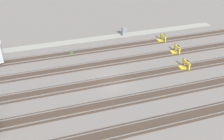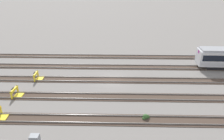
# 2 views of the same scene
# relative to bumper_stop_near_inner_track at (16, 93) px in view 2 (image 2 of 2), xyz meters

# --- Properties ---
(ground_plane) EXTENTS (400.00, 400.00, 0.00)m
(ground_plane) POSITION_rel_bumper_stop_near_inner_track_xyz_m (13.43, 5.13, -0.51)
(ground_plane) COLOR gray
(rail_track_nearest) EXTENTS (90.00, 2.23, 0.21)m
(rail_track_nearest) POSITION_rel_bumper_stop_near_inner_track_xyz_m (13.43, -5.11, -0.47)
(rail_track_nearest) COLOR #47382D
(rail_track_nearest) RESTS_ON ground
(rail_track_near_inner) EXTENTS (90.00, 2.23, 0.21)m
(rail_track_near_inner) POSITION_rel_bumper_stop_near_inner_track_xyz_m (13.43, 0.01, -0.47)
(rail_track_near_inner) COLOR #47382D
(rail_track_near_inner) RESTS_ON ground
(rail_track_middle) EXTENTS (90.00, 2.24, 0.21)m
(rail_track_middle) POSITION_rel_bumper_stop_near_inner_track_xyz_m (13.43, 5.13, -0.47)
(rail_track_middle) COLOR #47382D
(rail_track_middle) RESTS_ON ground
(rail_track_far_inner) EXTENTS (90.00, 2.23, 0.21)m
(rail_track_far_inner) POSITION_rel_bumper_stop_near_inner_track_xyz_m (13.43, 10.25, -0.47)
(rail_track_far_inner) COLOR #47382D
(rail_track_far_inner) RESTS_ON ground
(rail_track_farthest) EXTENTS (90.00, 2.23, 0.21)m
(rail_track_farthest) POSITION_rel_bumper_stop_near_inner_track_xyz_m (13.43, 15.37, -0.47)
(rail_track_farthest) COLOR #47382D
(rail_track_farthest) RESTS_ON ground
(bumper_stop_near_inner_track) EXTENTS (1.38, 2.01, 1.22)m
(bumper_stop_near_inner_track) POSITION_rel_bumper_stop_near_inner_track_xyz_m (0.00, 0.00, 0.00)
(bumper_stop_near_inner_track) COLOR yellow
(bumper_stop_near_inner_track) RESTS_ON ground
(bumper_stop_middle_track) EXTENTS (1.36, 2.01, 1.22)m
(bumper_stop_middle_track) POSITION_rel_bumper_stop_near_inner_track_xyz_m (1.29, 5.14, 0.00)
(bumper_stop_middle_track) COLOR yellow
(bumper_stop_middle_track) RESTS_ON ground
(weed_clump) EXTENTS (0.92, 0.70, 0.64)m
(weed_clump) POSITION_rel_bumper_stop_near_inner_track_xyz_m (17.62, -4.71, -0.27)
(weed_clump) COLOR #38602D
(weed_clump) RESTS_ON ground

